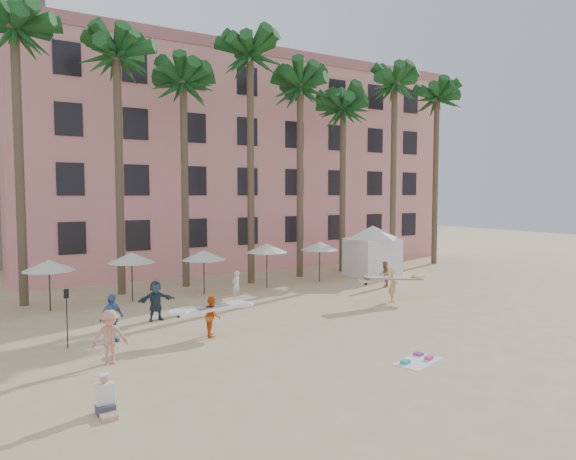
% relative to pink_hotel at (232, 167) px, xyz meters
% --- Properties ---
extents(ground, '(120.00, 120.00, 0.00)m').
position_rel_pink_hotel_xyz_m(ground, '(-7.00, -26.00, -8.00)').
color(ground, '#D1B789').
rests_on(ground, ground).
extents(pink_hotel, '(35.00, 14.00, 16.00)m').
position_rel_pink_hotel_xyz_m(pink_hotel, '(0.00, 0.00, 0.00)').
color(pink_hotel, '#DA8A85').
rests_on(pink_hotel, ground).
extents(palm_row, '(44.40, 5.40, 16.30)m').
position_rel_pink_hotel_xyz_m(palm_row, '(-6.49, -11.00, 4.97)').
color(palm_row, brown).
rests_on(palm_row, ground).
extents(umbrella_row, '(22.50, 2.70, 2.73)m').
position_rel_pink_hotel_xyz_m(umbrella_row, '(-10.00, -13.50, -5.67)').
color(umbrella_row, '#332B23').
rests_on(umbrella_row, ground).
extents(cabana, '(4.69, 4.69, 3.50)m').
position_rel_pink_hotel_xyz_m(cabana, '(4.57, -13.20, -5.93)').
color(cabana, white).
rests_on(cabana, ground).
extents(beach_towel, '(2.01, 1.48, 0.14)m').
position_rel_pink_hotel_xyz_m(beach_towel, '(-6.09, -28.24, -7.97)').
color(beach_towel, white).
rests_on(beach_towel, ground).
extents(carrier_yellow, '(3.50, 1.02, 1.81)m').
position_rel_pink_hotel_xyz_m(carrier_yellow, '(-0.23, -20.57, -6.97)').
color(carrier_yellow, '#D7B479').
rests_on(carrier_yellow, ground).
extents(carrier_white, '(2.84, 0.94, 1.62)m').
position_rel_pink_hotel_xyz_m(carrier_white, '(-10.90, -21.72, -7.12)').
color(carrier_white, '#E15C17').
rests_on(carrier_white, ground).
extents(beachgoers, '(18.65, 7.87, 1.87)m').
position_rel_pink_hotel_xyz_m(beachgoers, '(-11.00, -19.71, -7.11)').
color(beachgoers, '#AA7647').
rests_on(beachgoers, ground).
extents(paddle, '(0.18, 0.04, 2.23)m').
position_rel_pink_hotel_xyz_m(paddle, '(-16.15, -20.59, -6.59)').
color(paddle, black).
rests_on(paddle, ground).
extents(seated_man, '(0.46, 0.80, 1.03)m').
position_rel_pink_hotel_xyz_m(seated_man, '(-16.12, -27.16, -7.64)').
color(seated_man, '#3F3F4C').
rests_on(seated_man, ground).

